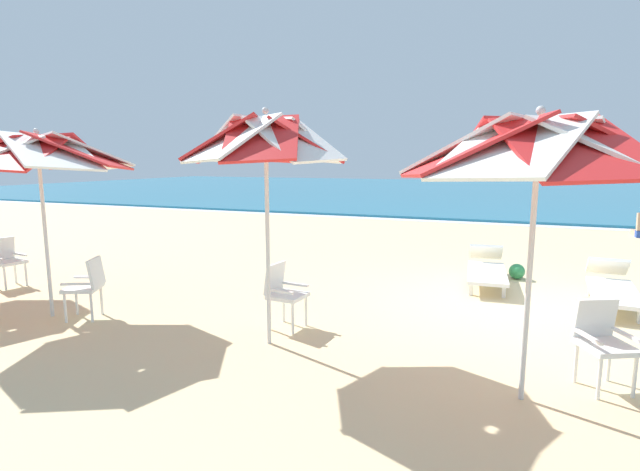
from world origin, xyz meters
TOP-DOWN VIEW (x-y plane):
  - ground_plane at (0.00, 0.00)m, footprint 80.00×80.00m
  - sea at (0.00, 28.70)m, footprint 80.00×36.00m
  - surf_foam at (0.00, 10.40)m, footprint 80.00×0.70m
  - beach_umbrella_0 at (0.13, -2.82)m, footprint 2.43×2.43m
  - plastic_chair_0 at (0.84, -2.27)m, footprint 0.59×0.61m
  - beach_umbrella_1 at (-2.71, -2.47)m, footprint 1.97×1.97m
  - plastic_chair_1 at (-2.81, -1.87)m, footprint 0.51×0.48m
  - beach_umbrella_2 at (-6.09, -2.70)m, footprint 2.48×2.48m
  - plastic_chair_2 at (-5.52, -2.57)m, footprint 0.61×0.59m
  - plastic_chair_4 at (-8.27, -1.78)m, footprint 0.53×0.50m
  - sun_lounger_0 at (1.47, 0.92)m, footprint 0.76×2.18m
  - sun_lounger_1 at (-0.40, 1.52)m, footprint 0.78×2.18m
  - beach_ball at (0.12, 2.12)m, footprint 0.29×0.29m

SIDE VIEW (x-z plane):
  - ground_plane at x=0.00m, z-range 0.00..0.00m
  - surf_foam at x=0.00m, z-range 0.00..0.01m
  - sea at x=0.00m, z-range 0.00..0.10m
  - beach_ball at x=0.12m, z-range 0.00..0.29m
  - sun_lounger_0 at x=1.47m, z-range -0.03..0.59m
  - sun_lounger_1 at x=-0.40m, z-range -0.03..0.59m
  - plastic_chair_0 at x=0.84m, z-range 0.06..0.93m
  - plastic_chair_1 at x=-2.81m, z-range 0.06..0.93m
  - plastic_chair_2 at x=-5.52m, z-range 0.06..0.93m
  - plastic_chair_4 at x=-8.27m, z-range 0.06..0.93m
  - beach_umbrella_0 at x=0.13m, z-range 0.96..3.64m
  - beach_umbrella_2 at x=-6.09m, z-range 0.98..3.63m
  - beach_umbrella_1 at x=-2.71m, z-range 1.00..3.81m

